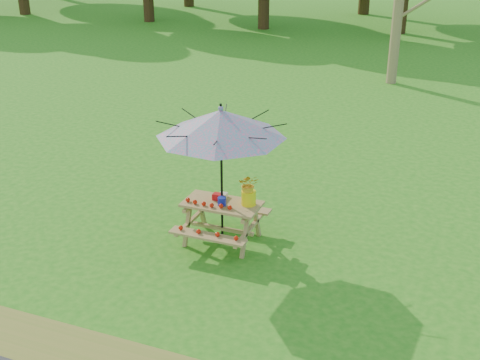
% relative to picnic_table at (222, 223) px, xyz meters
% --- Properties ---
extents(ground, '(120.00, 120.00, 0.00)m').
position_rel_picnic_table_xyz_m(ground, '(-2.90, -0.50, -0.33)').
color(ground, '#227516').
rests_on(ground, ground).
extents(picnic_table, '(1.20, 1.32, 0.67)m').
position_rel_picnic_table_xyz_m(picnic_table, '(0.00, 0.00, 0.00)').
color(picnic_table, '#A87F4C').
rests_on(picnic_table, ground).
extents(patio_umbrella, '(2.45, 2.45, 2.25)m').
position_rel_picnic_table_xyz_m(patio_umbrella, '(0.00, 0.00, 1.62)').
color(patio_umbrella, black).
rests_on(patio_umbrella, ground).
extents(produce_bins, '(0.28, 0.40, 0.13)m').
position_rel_picnic_table_xyz_m(produce_bins, '(-0.04, 0.04, 0.40)').
color(produce_bins, red).
rests_on(produce_bins, picnic_table).
extents(tomatoes_row, '(0.77, 0.13, 0.07)m').
position_rel_picnic_table_xyz_m(tomatoes_row, '(-0.15, -0.18, 0.38)').
color(tomatoes_row, red).
rests_on(tomatoes_row, picnic_table).
extents(flower_bucket, '(0.38, 0.35, 0.50)m').
position_rel_picnic_table_xyz_m(flower_bucket, '(0.40, 0.10, 0.61)').
color(flower_bucket, '#FFE90D').
rests_on(flower_bucket, picnic_table).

